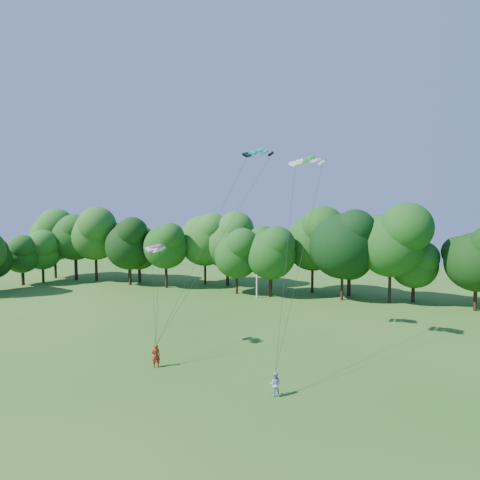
% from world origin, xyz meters
% --- Properties ---
extents(ground, '(160.00, 160.00, 0.00)m').
position_xyz_m(ground, '(0.00, 0.00, 0.00)').
color(ground, '#295A18').
rests_on(ground, ground).
extents(utility_pole, '(1.71, 0.23, 8.54)m').
position_xyz_m(utility_pole, '(-4.36, 31.68, 4.38)').
color(utility_pole, silver).
rests_on(utility_pole, ground).
extents(kite_flyer_left, '(0.77, 0.76, 1.78)m').
position_xyz_m(kite_flyer_left, '(-3.17, 5.70, 0.89)').
color(kite_flyer_left, maroon).
rests_on(kite_flyer_left, ground).
extents(kite_flyer_right, '(0.87, 0.74, 1.55)m').
position_xyz_m(kite_flyer_right, '(6.65, 4.81, 0.78)').
color(kite_flyer_right, '#A2B4E1').
rests_on(kite_flyer_right, ground).
extents(kite_teal, '(2.95, 1.64, 0.52)m').
position_xyz_m(kite_teal, '(1.78, 15.20, 17.65)').
color(kite_teal, '#05AFA2').
rests_on(kite_teal, ground).
extents(kite_green, '(3.18, 1.74, 0.53)m').
position_xyz_m(kite_green, '(6.69, 13.96, 16.46)').
color(kite_green, green).
rests_on(kite_green, ground).
extents(kite_pink, '(2.08, 1.59, 0.31)m').
position_xyz_m(kite_pink, '(-5.08, 8.51, 9.03)').
color(kite_pink, '#DA3C87').
rests_on(kite_pink, ground).
extents(tree_back_west, '(7.46, 7.46, 10.85)m').
position_xyz_m(tree_back_west, '(-27.56, 35.46, 6.77)').
color(tree_back_west, '#362815').
rests_on(tree_back_west, ground).
extents(tree_back_center, '(9.92, 9.92, 14.43)m').
position_xyz_m(tree_back_center, '(6.98, 34.96, 9.01)').
color(tree_back_center, '#321C13').
rests_on(tree_back_center, ground).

